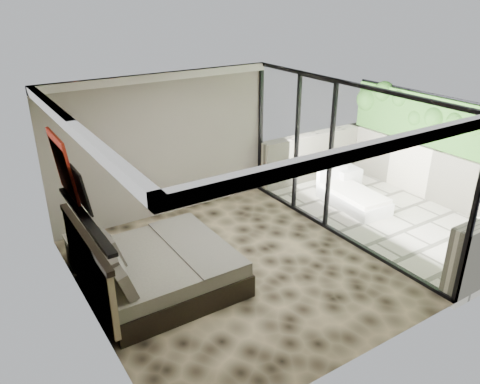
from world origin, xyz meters
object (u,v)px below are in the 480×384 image
bed (155,269)px  nightstand (83,251)px  ottoman (345,179)px  lounger (352,197)px  table_lamp (77,217)px

bed → nightstand: size_ratio=4.41×
bed → ottoman: bed is taller
bed → lounger: bearing=6.5°
bed → lounger: 4.67m
table_lamp → ottoman: size_ratio=1.08×
table_lamp → ottoman: bearing=-0.5°
table_lamp → ottoman: 5.86m
table_lamp → lounger: bearing=-7.7°
bed → table_lamp: 1.55m
ottoman → lounger: (-0.45, -0.67, -0.08)m
nightstand → ottoman: bearing=-23.4°
nightstand → ottoman: 5.82m
table_lamp → ottoman: table_lamp is taller
nightstand → lounger: bearing=-30.5°
nightstand → table_lamp: 0.64m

